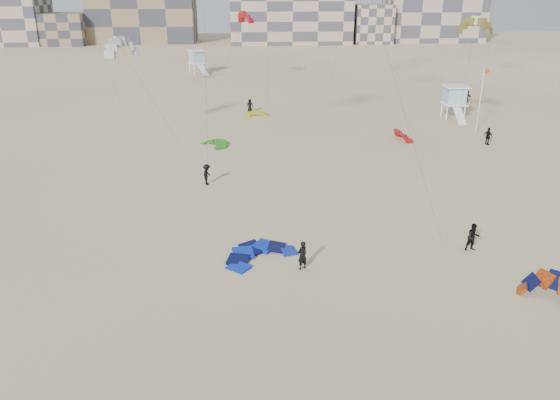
{
  "coord_description": "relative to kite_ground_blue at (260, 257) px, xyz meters",
  "views": [
    {
      "loc": [
        -2.04,
        -24.82,
        15.89
      ],
      "look_at": [
        -0.2,
        6.0,
        3.44
      ],
      "focal_mm": 35.0,
      "sensor_mm": 36.0,
      "label": 1
    }
  ],
  "objects": [
    {
      "name": "kite_ground_yellow",
      "position": [
        0.54,
        37.94,
        0.0
      ],
      "size": [
        3.7,
        3.86,
        1.54
      ],
      "primitive_type": null,
      "rotation": [
        0.23,
        0.0,
        0.17
      ],
      "color": "#C3D10F",
      "rests_on": "ground"
    },
    {
      "name": "kitesurfer_main",
      "position": [
        2.46,
        -1.66,
        0.9
      ],
      "size": [
        0.79,
        0.72,
        1.81
      ],
      "primitive_type": "imported",
      "rotation": [
        0.0,
        0.0,
        3.73
      ],
      "color": "black",
      "rests_on": "ground"
    },
    {
      "name": "kitesurfer_b",
      "position": [
        13.42,
        0.09,
        0.91
      ],
      "size": [
        0.96,
        0.78,
        1.83
      ],
      "primitive_type": "imported",
      "rotation": [
        0.0,
        0.0,
        0.11
      ],
      "color": "black",
      "rests_on": "ground"
    },
    {
      "name": "kitesurfer_e",
      "position": [
        -0.28,
        39.8,
        0.88
      ],
      "size": [
        0.89,
        0.6,
        1.75
      ],
      "primitive_type": "imported",
      "rotation": [
        0.0,
        0.0,
        0.06
      ],
      "color": "black",
      "rests_on": "ground"
    },
    {
      "name": "lifeguard_tower_far",
      "position": [
        -9.57,
        72.44,
        2.05
      ],
      "size": [
        3.92,
        6.19,
        4.14
      ],
      "rotation": [
        0.0,
        0.0,
        0.46
      ],
      "color": "white",
      "rests_on": "ground"
    },
    {
      "name": "kite_ground_red_far",
      "position": [
        16.0,
        25.8,
        0.0
      ],
      "size": [
        3.44,
        3.37,
        3.08
      ],
      "primitive_type": null,
      "rotation": [
        0.83,
        0.0,
        1.72
      ],
      "color": "#BE1104",
      "rests_on": "ground"
    },
    {
      "name": "kite_ground_orange",
      "position": [
        15.42,
        -5.84,
        0.0
      ],
      "size": [
        4.82,
        4.82,
        3.46
      ],
      "primitive_type": null,
      "rotation": [
        0.88,
        0.0,
        -0.82
      ],
      "color": "#D84D0F",
      "rests_on": "ground"
    },
    {
      "name": "condo_fill_left",
      "position": [
        -48.5,
        122.82,
        4.0
      ],
      "size": [
        12.0,
        10.0,
        8.0
      ],
      "primitive_type": "cube",
      "color": "#856F50",
      "rests_on": "ground"
    },
    {
      "name": "flagpole",
      "position": [
        25.05,
        28.34,
        3.82
      ],
      "size": [
        0.59,
        0.09,
        7.25
      ],
      "color": "white",
      "rests_on": "ground"
    },
    {
      "name": "kitesurfer_f",
      "position": [
        30.09,
        44.36,
        0.86
      ],
      "size": [
        1.2,
        1.65,
        1.72
      ],
      "primitive_type": "imported",
      "rotation": [
        0.0,
        0.0,
        -1.08
      ],
      "color": "black",
      "rests_on": "ground"
    },
    {
      "name": "kitesurfer_c",
      "position": [
        -4.07,
        13.16,
        0.89
      ],
      "size": [
        0.95,
        1.28,
        1.77
      ],
      "primitive_type": "imported",
      "rotation": [
        0.0,
        0.0,
        1.29
      ],
      "color": "black",
      "rests_on": "ground"
    },
    {
      "name": "kite_fly_red",
      "position": [
        -0.63,
        60.44,
        10.35
      ],
      "size": [
        6.83,
        10.47,
        10.77
      ],
      "rotation": [
        0.0,
        0.0,
        2.1
      ],
      "color": "#BE1104",
      "rests_on": "ground"
    },
    {
      "name": "condo_mid",
      "position": [
        11.5,
        124.82,
        6.0
      ],
      "size": [
        32.0,
        16.0,
        12.0
      ],
      "primitive_type": "cube",
      "color": "tan",
      "rests_on": "ground"
    },
    {
      "name": "kite_fly_grey",
      "position": [
        -13.1,
        27.51,
        9.46
      ],
      "size": [
        8.46,
        7.84,
        9.83
      ],
      "rotation": [
        0.0,
        0.0,
        0.93
      ],
      "color": "silver",
      "rests_on": "ground"
    },
    {
      "name": "ground",
      "position": [
        1.5,
        -5.18,
        0.0
      ],
      "size": [
        320.0,
        320.0,
        0.0
      ],
      "primitive_type": "plane",
      "color": "beige",
      "rests_on": "ground"
    },
    {
      "name": "kite_fly_olive",
      "position": [
        22.32,
        25.67,
        11.53
      ],
      "size": [
        4.28,
        4.32,
        11.76
      ],
      "rotation": [
        0.0,
        0.0,
        -0.44
      ],
      "color": "brown",
      "rests_on": "ground"
    },
    {
      "name": "kite_ground_green",
      "position": [
        -4.07,
        24.89,
        0.0
      ],
      "size": [
        4.71,
        4.66,
        1.59
      ],
      "primitive_type": null,
      "rotation": [
        0.23,
        0.0,
        -0.93
      ],
      "color": "#278615",
      "rests_on": "ground"
    },
    {
      "name": "kitesurfer_d",
      "position": [
        24.22,
        23.35,
        0.92
      ],
      "size": [
        0.92,
        1.16,
        1.84
      ],
      "primitive_type": "imported",
      "rotation": [
        0.0,
        0.0,
        2.08
      ],
      "color": "black",
      "rests_on": "ground"
    },
    {
      "name": "kite_ground_blue",
      "position": [
        0.0,
        0.0,
        0.0
      ],
      "size": [
        6.06,
        6.13,
        1.46
      ],
      "primitive_type": null,
      "rotation": [
        0.15,
        0.0,
        0.57
      ],
      "color": "#111DDF",
      "rests_on": "ground"
    },
    {
      "name": "condo_east",
      "position": [
        51.5,
        126.82,
        8.0
      ],
      "size": [
        26.0,
        14.0,
        16.0
      ],
      "primitive_type": "cube",
      "color": "tan",
      "rests_on": "ground"
    },
    {
      "name": "condo_fill_right",
      "position": [
        33.5,
        122.82,
        5.0
      ],
      "size": [
        10.0,
        10.0,
        10.0
      ],
      "primitive_type": "cube",
      "color": "tan",
      "rests_on": "ground"
    },
    {
      "name": "condo_west_b",
      "position": [
        -28.5,
        128.82,
        9.0
      ],
      "size": [
        28.0,
        14.0,
        18.0
      ],
      "primitive_type": "cube",
      "color": "#856F50",
      "rests_on": "ground"
    },
    {
      "name": "lifeguard_tower_near",
      "position": [
        24.74,
        35.07,
        2.0
      ],
      "size": [
        2.96,
        5.55,
        4.03
      ],
      "rotation": [
        0.0,
        0.0,
        -0.04
      ],
      "color": "white",
      "rests_on": "ground"
    }
  ]
}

